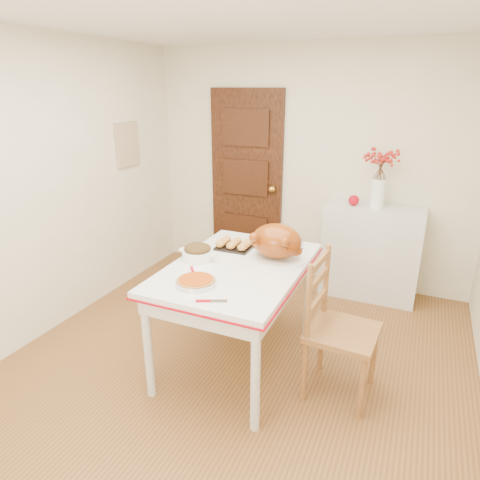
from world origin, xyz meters
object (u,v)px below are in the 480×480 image
at_px(kitchen_table, 237,315).
at_px(chair_oak, 343,329).
at_px(turkey_platter, 277,243).
at_px(pumpkin_pie, 196,281).
at_px(sideboard, 371,252).

relative_size(kitchen_table, chair_oak, 1.35).
bearing_deg(turkey_platter, pumpkin_pie, -119.03).
height_order(kitchen_table, pumpkin_pie, pumpkin_pie).
height_order(kitchen_table, chair_oak, chair_oak).
xyz_separation_m(kitchen_table, chair_oak, (0.81, -0.04, 0.10)).
relative_size(kitchen_table, turkey_platter, 3.11).
distance_m(turkey_platter, pumpkin_pie, 0.71).
height_order(kitchen_table, turkey_platter, turkey_platter).
distance_m(kitchen_table, pumpkin_pie, 0.61).
bearing_deg(sideboard, chair_oak, -88.95).
xyz_separation_m(sideboard, kitchen_table, (-0.78, -1.60, -0.06)).
bearing_deg(pumpkin_pie, turkey_platter, 60.02).
bearing_deg(turkey_platter, chair_oak, -21.80).
distance_m(chair_oak, turkey_platter, 0.77).
distance_m(chair_oak, pumpkin_pie, 1.05).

